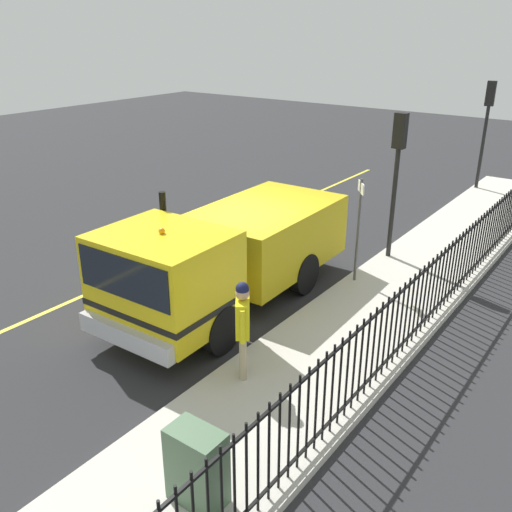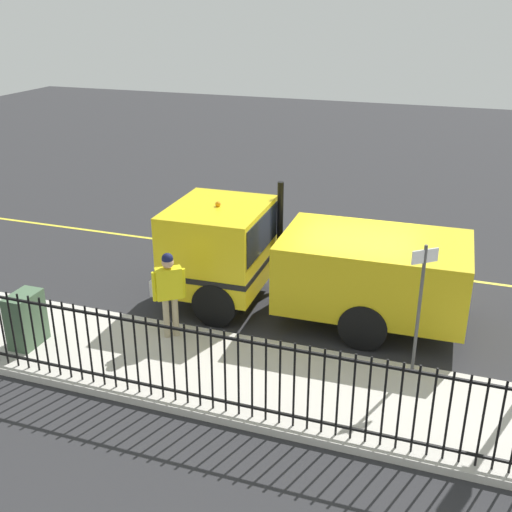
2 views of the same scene
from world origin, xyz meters
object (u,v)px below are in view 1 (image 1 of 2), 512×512
object	(u,v)px
work_truck	(221,254)
traffic_cone	(243,238)
utility_cabinet	(197,467)
worker_standing	(243,320)
traffic_light_near	(398,157)
traffic_light_mid	(488,113)
street_sign	(359,219)

from	to	relation	value
work_truck	traffic_cone	bearing A→B (deg)	-61.73
utility_cabinet	worker_standing	bearing A→B (deg)	115.54
worker_standing	traffic_cone	bearing A→B (deg)	0.83
utility_cabinet	traffic_cone	distance (m)	8.88
traffic_light_near	traffic_cone	distance (m)	4.58
traffic_light_mid	utility_cabinet	distance (m)	17.42
worker_standing	traffic_light_mid	size ratio (longest dim) A/B	0.47
work_truck	worker_standing	xyz separation A→B (m)	(2.05, -1.91, -0.05)
traffic_cone	work_truck	bearing A→B (deg)	-60.27
utility_cabinet	traffic_cone	world-z (taller)	utility_cabinet
traffic_light_near	street_sign	distance (m)	2.19
traffic_light_mid	traffic_cone	xyz separation A→B (m)	(-3.41, -9.84, -2.49)
worker_standing	street_sign	bearing A→B (deg)	-33.60
traffic_light_near	utility_cabinet	size ratio (longest dim) A/B	3.44
utility_cabinet	street_sign	xyz separation A→B (m)	(-1.44, 7.17, 1.00)
traffic_light_near	utility_cabinet	distance (m)	9.41
work_truck	street_sign	xyz separation A→B (m)	(1.80, 2.76, 0.39)
street_sign	work_truck	bearing A→B (deg)	-123.08
traffic_light_near	street_sign	xyz separation A→B (m)	(-0.02, -1.89, -1.09)
worker_standing	street_sign	distance (m)	4.70
utility_cabinet	street_sign	world-z (taller)	street_sign
worker_standing	traffic_light_near	size ratio (longest dim) A/B	0.49
work_truck	worker_standing	size ratio (longest dim) A/B	3.64
work_truck	traffic_cone	world-z (taller)	work_truck
work_truck	traffic_light_mid	distance (m)	13.02
work_truck	street_sign	distance (m)	3.32
traffic_light_mid	work_truck	bearing A→B (deg)	75.27
worker_standing	traffic_light_near	distance (m)	6.75
traffic_light_near	worker_standing	bearing A→B (deg)	95.41
worker_standing	traffic_light_mid	world-z (taller)	traffic_light_mid
worker_standing	street_sign	xyz separation A→B (m)	(-0.25, 4.67, 0.44)
work_truck	utility_cabinet	size ratio (longest dim) A/B	6.08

